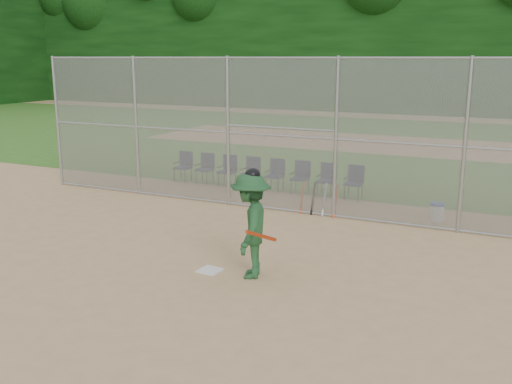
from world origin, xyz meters
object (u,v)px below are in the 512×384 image
at_px(water_cooler, 437,212).
at_px(chair_0, 183,167).
at_px(batter_at_plate, 251,225).
at_px(home_plate, 210,270).

xyz_separation_m(water_cooler, chair_0, (-8.19, 1.27, 0.25)).
xyz_separation_m(batter_at_plate, water_cooler, (2.59, 5.26, -0.76)).
bearing_deg(home_plate, water_cooler, 57.51).
relative_size(home_plate, chair_0, 0.43).
height_order(batter_at_plate, water_cooler, batter_at_plate).
bearing_deg(batter_at_plate, home_plate, -173.44).
xyz_separation_m(home_plate, water_cooler, (3.41, 5.36, 0.22)).
relative_size(home_plate, water_cooler, 0.91).
bearing_deg(chair_0, home_plate, -54.21).
distance_m(water_cooler, chair_0, 8.29).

